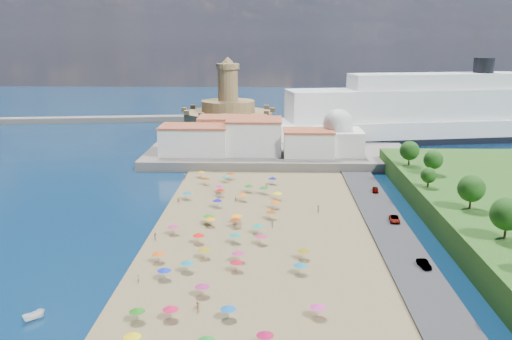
{
  "coord_description": "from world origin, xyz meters",
  "views": [
    {
      "loc": [
        8.33,
        -117.69,
        42.11
      ],
      "look_at": [
        4.0,
        25.0,
        8.0
      ],
      "focal_mm": 40.0,
      "sensor_mm": 36.0,
      "label": 1
    }
  ],
  "objects": [
    {
      "name": "fortress",
      "position": [
        -12.0,
        138.0,
        6.68
      ],
      "size": [
        40.0,
        40.0,
        32.4
      ],
      "color": "olive",
      "rests_on": "ground"
    },
    {
      "name": "parked_cars",
      "position": [
        36.0,
        6.29,
        1.36
      ],
      "size": [
        2.66,
        55.03,
        1.33
      ],
      "color": "gray",
      "rests_on": "promenade"
    },
    {
      "name": "cruise_ship",
      "position": [
        73.32,
        113.31,
        9.75
      ],
      "size": [
        152.11,
        50.5,
        32.91
      ],
      "color": "black",
      "rests_on": "ground"
    },
    {
      "name": "ground",
      "position": [
        0.0,
        0.0,
        0.0
      ],
      "size": [
        700.0,
        700.0,
        0.0
      ],
      "primitive_type": "plane",
      "color": "#071938",
      "rests_on": "ground"
    },
    {
      "name": "terrace",
      "position": [
        10.0,
        73.0,
        1.5
      ],
      "size": [
        90.0,
        36.0,
        3.0
      ],
      "primitive_type": "cube",
      "color": "#59544C",
      "rests_on": "ground"
    },
    {
      "name": "waterfront_buildings",
      "position": [
        -3.05,
        73.64,
        7.88
      ],
      "size": [
        57.0,
        29.0,
        11.0
      ],
      "color": "silver",
      "rests_on": "terrace"
    },
    {
      "name": "beach_parasols",
      "position": [
        -1.25,
        -10.76,
        2.15
      ],
      "size": [
        31.71,
        113.94,
        2.2
      ],
      "color": "gray",
      "rests_on": "beach"
    },
    {
      "name": "beachgoers",
      "position": [
        -0.53,
        0.15,
        1.11
      ],
      "size": [
        37.9,
        103.21,
        1.83
      ],
      "color": "tan",
      "rests_on": "beach"
    },
    {
      "name": "hillside_trees",
      "position": [
        48.99,
        -11.89,
        10.22
      ],
      "size": [
        9.44,
        107.13,
        7.7
      ],
      "color": "#382314",
      "rests_on": "hillside"
    },
    {
      "name": "domed_building",
      "position": [
        30.0,
        71.0,
        8.97
      ],
      "size": [
        16.0,
        16.0,
        15.0
      ],
      "color": "silver",
      "rests_on": "terrace"
    },
    {
      "name": "jetty",
      "position": [
        -12.0,
        108.0,
        1.2
      ],
      "size": [
        18.0,
        70.0,
        2.4
      ],
      "primitive_type": "cube",
      "color": "#59544C",
      "rests_on": "ground"
    },
    {
      "name": "breakwater",
      "position": [
        -110.0,
        153.0,
        1.3
      ],
      "size": [
        199.03,
        34.77,
        2.6
      ],
      "primitive_type": "cube",
      "rotation": [
        0.0,
        0.0,
        0.14
      ],
      "color": "#59544C",
      "rests_on": "ground"
    }
  ]
}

